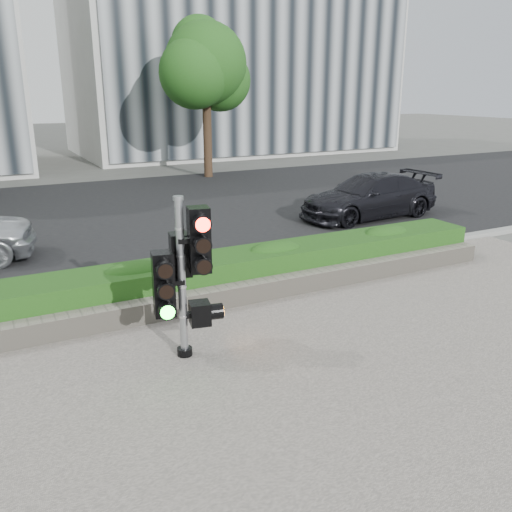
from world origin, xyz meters
The scene contains 10 objects.
ground centered at (0.00, 0.00, 0.00)m, with size 120.00×120.00×0.00m, color #51514C.
sidewalk centered at (0.00, -2.50, 0.01)m, with size 16.00×11.00×0.03m, color #9E9389.
road centered at (0.00, 10.00, 0.01)m, with size 60.00×13.00×0.02m, color black.
curb centered at (0.00, 3.15, 0.06)m, with size 60.00×0.25×0.12m, color gray.
stone_wall centered at (0.00, 1.90, 0.20)m, with size 12.00×0.32×0.34m, color gray.
hedge centered at (0.00, 2.55, 0.37)m, with size 12.00×1.00×0.68m, color #3C7B26.
building_right centered at (11.00, 25.00, 6.00)m, with size 18.00×10.00×12.00m, color #B7B7B2.
tree_right centered at (5.48, 15.55, 4.48)m, with size 4.10×3.58×6.53m.
traffic_signal centered at (-1.07, 0.53, 1.28)m, with size 0.82×0.65×2.26m.
car_dark centered at (6.67, 6.19, 0.64)m, with size 1.74×4.29×1.25m, color black.
Camera 1 is at (-3.38, -6.05, 3.60)m, focal length 38.00 mm.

